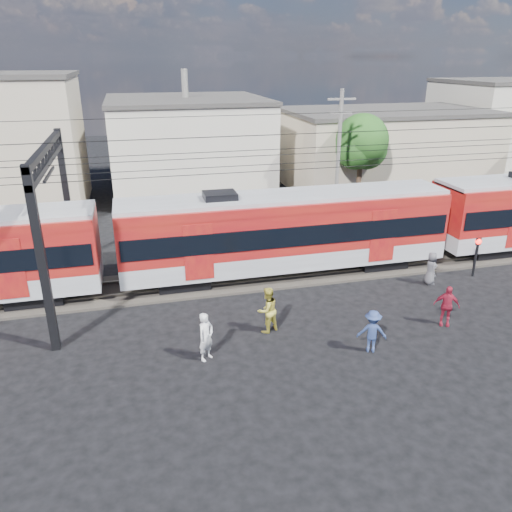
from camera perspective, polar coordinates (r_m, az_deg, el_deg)
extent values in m
plane|color=black|center=(18.64, 9.50, -11.93)|extent=(120.00, 120.00, 0.00)
cube|color=#2D2823|center=(25.20, 2.39, -2.08)|extent=(70.00, 3.40, 0.12)
cube|color=#59544C|center=(24.50, 2.89, -2.51)|extent=(70.00, 0.12, 0.12)
cube|color=#59544C|center=(25.81, 1.92, -1.18)|extent=(70.00, 0.12, 0.12)
cube|color=black|center=(24.62, -23.73, -3.89)|extent=(2.40, 2.20, 0.70)
cube|color=black|center=(24.26, -8.37, -2.54)|extent=(2.40, 2.20, 0.70)
cube|color=black|center=(27.08, 13.67, -0.30)|extent=(2.40, 2.20, 0.70)
cube|color=#93959A|center=(24.89, 3.31, 0.31)|extent=(16.00, 3.00, 0.90)
cube|color=maroon|center=(24.33, 3.39, 3.92)|extent=(16.00, 3.00, 2.40)
cube|color=black|center=(24.41, 3.38, 3.37)|extent=(15.68, 3.08, 0.95)
cube|color=#93959A|center=(23.98, 3.46, 6.77)|extent=(16.00, 2.60, 0.25)
cube|color=black|center=(30.59, 24.66, 0.85)|extent=(2.40, 2.20, 0.70)
cube|color=black|center=(19.11, -23.25, -0.76)|extent=(0.30, 0.30, 7.00)
cube|color=black|center=(27.61, -20.80, 6.22)|extent=(0.30, 0.30, 7.00)
cube|color=black|center=(22.58, -22.99, 11.32)|extent=(0.25, 9.30, 0.25)
cube|color=black|center=(22.68, -22.76, 9.84)|extent=(0.25, 9.30, 0.25)
cylinder|color=black|center=(22.87, 3.10, 9.77)|extent=(70.00, 0.03, 0.03)
cylinder|color=black|center=(24.19, 2.12, 10.45)|extent=(70.00, 0.03, 0.03)
cylinder|color=black|center=(22.74, 3.14, 11.50)|extent=(70.00, 0.03, 0.03)
cylinder|color=black|center=(24.06, 2.14, 12.09)|extent=(70.00, 0.03, 0.03)
cylinder|color=black|center=(19.91, 5.66, 13.75)|extent=(70.00, 0.03, 0.03)
cylinder|color=black|center=(26.56, 0.43, 15.85)|extent=(70.00, 0.03, 0.03)
cube|color=#BCB7A5|center=(41.87, -7.79, 12.33)|extent=(12.00, 12.00, 7.00)
cube|color=#3F3D3A|center=(41.44, -8.05, 17.31)|extent=(12.24, 12.24, 0.30)
cube|color=tan|center=(43.91, 14.41, 11.64)|extent=(16.00, 10.00, 6.00)
cube|color=#3F3D3A|center=(43.50, 14.81, 15.71)|extent=(16.32, 10.20, 0.30)
cube|color=#BCB7A5|center=(54.86, 25.86, 13.17)|extent=(10.00, 10.00, 8.00)
cube|color=#3F3D3A|center=(54.54, 26.60, 17.45)|extent=(10.20, 10.20, 0.30)
cylinder|color=slate|center=(32.26, 9.36, 10.80)|extent=(0.24, 0.24, 8.50)
cube|color=slate|center=(31.78, 9.77, 17.26)|extent=(1.80, 0.12, 0.12)
cube|color=slate|center=(31.85, 9.68, 15.83)|extent=(1.40, 0.12, 0.12)
cylinder|color=#382619|center=(36.63, 11.66, 8.28)|extent=(0.36, 0.36, 3.92)
sphere|color=#1F4D16|center=(36.08, 12.02, 12.81)|extent=(3.64, 3.64, 3.64)
sphere|color=#1F4D16|center=(36.72, 12.59, 11.81)|extent=(2.80, 2.80, 2.80)
imported|color=silver|center=(18.21, -5.74, -9.16)|extent=(0.80, 0.77, 1.85)
imported|color=gold|center=(19.84, 1.30, -6.18)|extent=(1.14, 1.03, 1.90)
imported|color=navy|center=(19.10, 13.12, -8.38)|extent=(1.23, 0.97, 1.67)
imported|color=maroon|center=(21.75, 20.93, -5.32)|extent=(1.10, 0.86, 1.74)
imported|color=#4A494E|center=(25.39, 19.36, -1.34)|extent=(0.65, 0.87, 1.62)
cylinder|color=black|center=(27.04, 23.79, -0.26)|extent=(0.13, 0.13, 1.91)
sphere|color=#FF140C|center=(26.74, 24.08, 1.53)|extent=(0.30, 0.30, 0.30)
cube|color=black|center=(26.74, 24.08, 1.53)|extent=(0.26, 0.06, 0.37)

